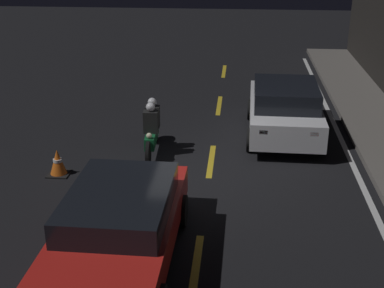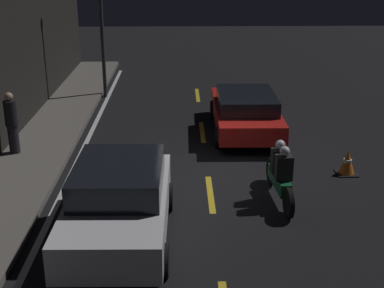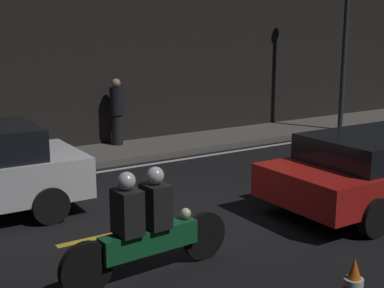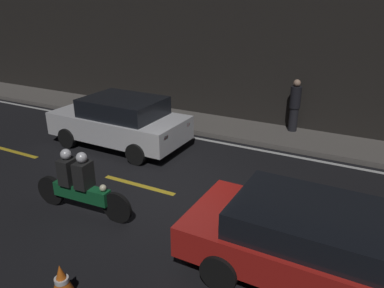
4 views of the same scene
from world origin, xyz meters
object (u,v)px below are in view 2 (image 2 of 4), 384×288
at_px(traffic_cone_near, 347,163).
at_px(pedestrian, 12,122).
at_px(taxi_red, 245,111).
at_px(motorcycle, 280,174).
at_px(street_lamp, 101,11).
at_px(sedan_white, 119,201).

relative_size(traffic_cone_near, pedestrian, 0.37).
xyz_separation_m(taxi_red, traffic_cone_near, (-3.33, -2.20, -0.40)).
xyz_separation_m(motorcycle, traffic_cone_near, (1.49, -1.98, -0.35)).
bearing_deg(street_lamp, taxi_red, -132.08).
bearing_deg(sedan_white, street_lamp, -170.28).
relative_size(taxi_red, traffic_cone_near, 7.22).
bearing_deg(street_lamp, traffic_cone_near, -137.57).
distance_m(sedan_white, street_lamp, 11.19).
bearing_deg(pedestrian, taxi_red, -72.82).
height_order(pedestrian, street_lamp, street_lamp).
distance_m(taxi_red, traffic_cone_near, 4.01).
height_order(traffic_cone_near, pedestrian, pedestrian).
bearing_deg(pedestrian, street_lamp, -14.20).
distance_m(sedan_white, motorcycle, 3.76).
relative_size(sedan_white, taxi_red, 0.91).
xyz_separation_m(sedan_white, traffic_cone_near, (3.05, -5.40, -0.48)).
xyz_separation_m(traffic_cone_near, pedestrian, (1.32, 8.70, 0.70)).
relative_size(sedan_white, street_lamp, 0.71).
bearing_deg(motorcycle, street_lamp, 25.61).
xyz_separation_m(motorcycle, pedestrian, (2.81, 6.72, 0.36)).
relative_size(motorcycle, street_lamp, 0.41).
relative_size(taxi_red, pedestrian, 2.69).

